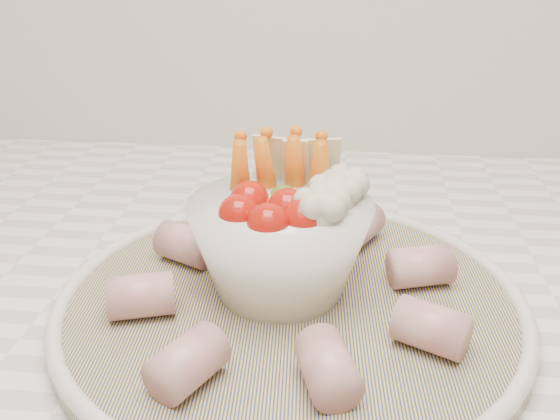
# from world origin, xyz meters

# --- Properties ---
(serving_platter) EXTENTS (0.37, 0.37, 0.02)m
(serving_platter) POSITION_xyz_m (-0.04, 1.36, 0.93)
(serving_platter) COLOR navy
(serving_platter) RESTS_ON kitchen_counter
(veggie_bowl) EXTENTS (0.14, 0.14, 0.11)m
(veggie_bowl) POSITION_xyz_m (-0.04, 1.38, 0.98)
(veggie_bowl) COLOR white
(veggie_bowl) RESTS_ON serving_platter
(cured_meat_rolls) EXTENTS (0.26, 0.27, 0.03)m
(cured_meat_rolls) POSITION_xyz_m (-0.04, 1.37, 0.95)
(cured_meat_rolls) COLOR #AA4D5B
(cured_meat_rolls) RESTS_ON serving_platter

